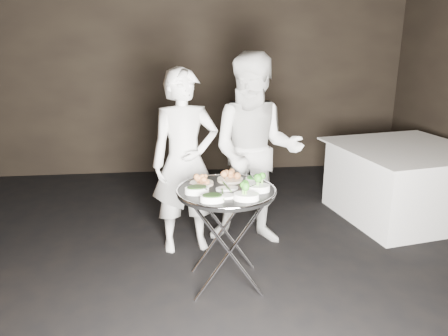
{
  "coord_description": "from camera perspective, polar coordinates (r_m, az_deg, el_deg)",
  "views": [
    {
      "loc": [
        -0.31,
        -2.8,
        1.97
      ],
      "look_at": [
        0.06,
        0.49,
        0.95
      ],
      "focal_mm": 35.0,
      "sensor_mm": 36.0,
      "label": 1
    }
  ],
  "objects": [
    {
      "name": "tray_stand",
      "position": [
        3.5,
        0.28,
        -8.56
      ],
      "size": [
        0.55,
        0.46,
        0.8
      ],
      "rotation": [
        0.0,
        0.0,
        0.07
      ],
      "color": "silver",
      "rests_on": "floor"
    },
    {
      "name": "asparagus_plate_b",
      "position": [
        3.19,
        -0.15,
        -3.59
      ],
      "size": [
        0.19,
        0.11,
        0.04
      ],
      "rotation": [
        0.0,
        0.0,
        -0.05
      ],
      "color": "white",
      "rests_on": "serving_tray"
    },
    {
      "name": "asparagus_plate_a",
      "position": [
        3.35,
        0.39,
        -2.61
      ],
      "size": [
        0.19,
        0.13,
        0.04
      ],
      "rotation": [
        0.0,
        0.0,
        0.17
      ],
      "color": "white",
      "rests_on": "serving_tray"
    },
    {
      "name": "broccoli_bowl_b",
      "position": [
        3.15,
        2.93,
        -3.55
      ],
      "size": [
        0.21,
        0.17,
        0.08
      ],
      "rotation": [
        0.0,
        0.0,
        -0.22
      ],
      "color": "white",
      "rests_on": "serving_tray"
    },
    {
      "name": "dining_table",
      "position": [
        5.19,
        22.36,
        -1.74
      ],
      "size": [
        1.41,
        1.41,
        0.8
      ],
      "rotation": [
        0.0,
        0.0,
        0.18
      ],
      "color": "silver",
      "rests_on": "floor"
    },
    {
      "name": "wall_back",
      "position": [
        6.35,
        -3.65,
        12.85
      ],
      "size": [
        6.0,
        0.05,
        3.0
      ],
      "primitive_type": "cube",
      "color": "black",
      "rests_on": "floor"
    },
    {
      "name": "spinach_bowl_a",
      "position": [
        3.27,
        -3.56,
        -2.76
      ],
      "size": [
        0.19,
        0.13,
        0.08
      ],
      "rotation": [
        0.0,
        0.0,
        0.05
      ],
      "color": "white",
      "rests_on": "serving_tray"
    },
    {
      "name": "broccoli_bowl_a",
      "position": [
        3.33,
        4.37,
        -2.42
      ],
      "size": [
        0.21,
        0.16,
        0.08
      ],
      "rotation": [
        0.0,
        0.0,
        -0.13
      ],
      "color": "white",
      "rests_on": "serving_tray"
    },
    {
      "name": "serving_tray",
      "position": [
        3.36,
        0.29,
        -3.01
      ],
      "size": [
        0.77,
        0.77,
        0.04
      ],
      "color": "black",
      "rests_on": "tray_stand"
    },
    {
      "name": "waiter_left",
      "position": [
        3.99,
        -5.11,
        0.75
      ],
      "size": [
        0.67,
        0.5,
        1.7
      ],
      "primitive_type": "imported",
      "rotation": [
        0.0,
        0.0,
        0.15
      ],
      "color": "silver",
      "rests_on": "floor"
    },
    {
      "name": "potato_plate_a",
      "position": [
        3.47,
        -2.95,
        -1.67
      ],
      "size": [
        0.19,
        0.19,
        0.07
      ],
      "rotation": [
        0.0,
        0.0,
        -0.31
      ],
      "color": "beige",
      "rests_on": "serving_tray"
    },
    {
      "name": "floor",
      "position": [
        3.45,
        -0.02,
        -18.2
      ],
      "size": [
        6.0,
        7.0,
        0.05
      ],
      "primitive_type": "cube",
      "color": "black",
      "rests_on": "ground"
    },
    {
      "name": "waiter_right",
      "position": [
        4.1,
        4.16,
        2.13
      ],
      "size": [
        1.01,
        0.86,
        1.82
      ],
      "primitive_type": "imported",
      "rotation": [
        0.0,
        0.0,
        -0.21
      ],
      "color": "silver",
      "rests_on": "floor"
    },
    {
      "name": "spinach_bowl_b",
      "position": [
        3.11,
        -1.55,
        -3.84
      ],
      "size": [
        0.18,
        0.12,
        0.07
      ],
      "rotation": [
        0.0,
        0.0,
        -0.03
      ],
      "color": "white",
      "rests_on": "serving_tray"
    },
    {
      "name": "greens_bowl",
      "position": [
        3.5,
        3.74,
        -1.49
      ],
      "size": [
        0.11,
        0.11,
        0.07
      ],
      "rotation": [
        0.0,
        0.0,
        0.23
      ],
      "color": "white",
      "rests_on": "serving_tray"
    },
    {
      "name": "serving_utensils",
      "position": [
        3.4,
        0.43,
        -1.65
      ],
      "size": [
        0.58,
        0.42,
        0.01
      ],
      "color": "silver",
      "rests_on": "serving_tray"
    },
    {
      "name": "potato_plate_b",
      "position": [
        3.55,
        0.79,
        -1.14
      ],
      "size": [
        0.21,
        0.21,
        0.08
      ],
      "rotation": [
        0.0,
        0.0,
        0.17
      ],
      "color": "beige",
      "rests_on": "serving_tray"
    }
  ]
}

